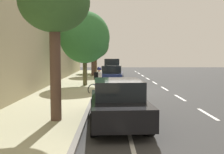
% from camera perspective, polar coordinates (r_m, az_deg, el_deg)
% --- Properties ---
extents(ground, '(74.17, 74.17, 0.00)m').
position_cam_1_polar(ground, '(18.09, 2.46, -2.90)').
color(ground, '#383838').
extents(sidewalk, '(3.48, 46.36, 0.13)m').
position_cam_1_polar(sidewalk, '(18.26, -9.10, -2.68)').
color(sidewalk, '#B1AF8B').
rests_on(sidewalk, ground).
extents(curb_edge, '(0.16, 46.36, 0.13)m').
position_cam_1_polar(curb_edge, '(18.08, -3.37, -2.70)').
color(curb_edge, gray).
rests_on(curb_edge, ground).
extents(lane_stripe_centre, '(0.14, 44.20, 0.01)m').
position_cam_1_polar(lane_stripe_centre, '(19.53, 11.03, -2.42)').
color(lane_stripe_centre, white).
rests_on(lane_stripe_centre, ground).
extents(lane_stripe_bike_edge, '(0.12, 46.36, 0.01)m').
position_cam_1_polar(lane_stripe_bike_edge, '(18.07, 1.29, -2.89)').
color(lane_stripe_bike_edge, white).
rests_on(lane_stripe_bike_edge, ground).
extents(building_facade, '(0.50, 46.36, 5.13)m').
position_cam_1_polar(building_facade, '(18.52, -15.33, 5.08)').
color(building_facade, tan).
rests_on(building_facade, ground).
extents(parked_suv_white_nearest, '(2.08, 4.76, 1.99)m').
position_cam_1_polar(parked_suv_white_nearest, '(31.75, 0.03, 2.14)').
color(parked_suv_white_nearest, white).
rests_on(parked_suv_white_nearest, ground).
extents(parked_sedan_dark_blue_second, '(2.07, 4.51, 1.52)m').
position_cam_1_polar(parked_sedan_dark_blue_second, '(22.45, 0.01, 0.47)').
color(parked_sedan_dark_blue_second, navy).
rests_on(parked_sedan_dark_blue_second, ground).
extents(parked_sedan_black_mid, '(2.04, 4.50, 1.52)m').
position_cam_1_polar(parked_sedan_black_mid, '(9.18, 1.23, -5.37)').
color(parked_sedan_black_mid, black).
rests_on(parked_sedan_black_mid, ground).
extents(bicycle_at_curb, '(1.71, 0.46, 0.74)m').
position_cam_1_polar(bicycle_at_curb, '(15.99, -2.07, -2.54)').
color(bicycle_at_curb, black).
rests_on(bicycle_at_curb, ground).
extents(cyclist_with_backpack, '(0.50, 0.59, 1.66)m').
position_cam_1_polar(cyclist_with_backpack, '(16.37, -2.82, -0.13)').
color(cyclist_with_backpack, '#C6B284').
rests_on(cyclist_with_backpack, ground).
extents(street_tree_near_cyclist, '(3.46, 3.46, 4.95)m').
position_cam_1_polar(street_tree_near_cyclist, '(35.65, -3.53, 6.56)').
color(street_tree_near_cyclist, brown).
rests_on(street_tree_near_cyclist, sidewalk).
extents(street_tree_mid_block, '(3.56, 3.56, 4.92)m').
position_cam_1_polar(street_tree_mid_block, '(30.32, -4.05, 6.69)').
color(street_tree_mid_block, brown).
rests_on(street_tree_mid_block, sidewalk).
extents(street_tree_far_end, '(3.71, 3.71, 5.49)m').
position_cam_1_polar(street_tree_far_end, '(20.32, -5.78, 8.31)').
color(street_tree_far_end, '#474327').
rests_on(street_tree_far_end, sidewalk).
extents(street_tree_corner, '(2.37, 2.37, 4.99)m').
position_cam_1_polar(street_tree_corner, '(9.46, -12.07, 14.76)').
color(street_tree_corner, brown).
rests_on(street_tree_corner, sidewalk).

